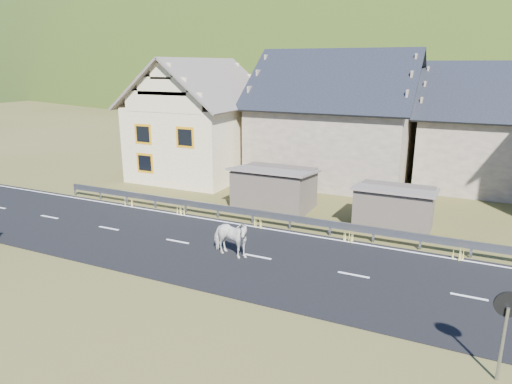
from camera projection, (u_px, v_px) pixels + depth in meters
The scene contains 13 objects.
ground at pixel (258, 258), 18.93m from camera, with size 160.00×160.00×0.00m, color #3B3F16.
road at pixel (258, 257), 18.92m from camera, with size 60.00×7.00×0.04m, color black.
lane_markings at pixel (258, 257), 18.91m from camera, with size 60.00×6.60×0.01m, color silver.
guardrail at pixel (290, 218), 21.98m from camera, with size 28.10×0.09×0.75m.
shed_left at pixel (274, 189), 25.11m from camera, with size 4.30×3.30×2.40m, color brown.
shed_right at pixel (394, 209), 22.05m from camera, with size 3.80×2.90×2.20m, color brown.
house_cream at pixel (201, 113), 32.28m from camera, with size 7.80×9.80×8.30m.
house_stone_a at pixel (337, 111), 31.16m from camera, with size 10.80×9.80×8.90m.
house_stone_b at pixel (499, 121), 28.94m from camera, with size 9.80×8.80×8.10m.
mountain at pixel (461, 137), 179.30m from camera, with size 440.00×280.00×260.00m, color #1D3D0E.
conifer_patch at pixel (245, 70), 135.61m from camera, with size 76.00×50.00×28.00m, color black.
horse at pixel (230, 238), 18.74m from camera, with size 1.96×0.89×1.66m, color silver.
traffic_mirror at pixel (507, 316), 11.18m from camera, with size 0.68×0.23×2.45m.
Camera 1 is at (7.32, -15.87, 7.76)m, focal length 32.00 mm.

